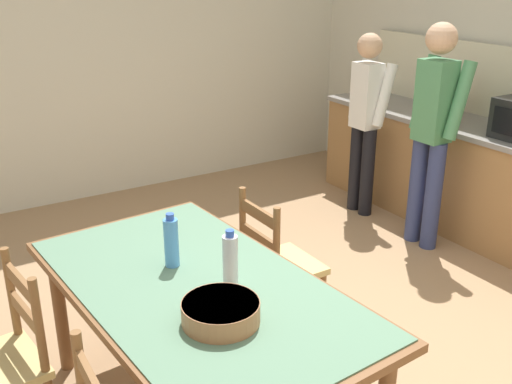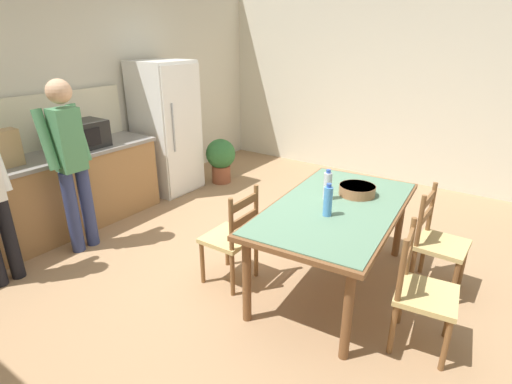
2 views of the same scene
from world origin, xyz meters
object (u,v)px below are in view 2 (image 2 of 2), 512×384
object	(u,v)px
paper_bag	(6,148)
chair_side_far_left	(232,238)
bottle_off_centre	(327,186)
serving_bowl	(357,190)
potted_plant	(221,158)
dining_table	(336,214)
bottle_near_centre	(328,201)
person_at_counter	(70,159)
chair_side_near_right	(438,243)
microwave	(82,135)
chair_side_near_left	(421,292)
refrigerator	(166,128)

from	to	relation	value
paper_bag	chair_side_far_left	bearing A→B (deg)	-71.10
paper_bag	bottle_off_centre	distance (m)	3.10
serving_bowl	potted_plant	xyz separation A→B (m)	(1.17, 2.55, -0.44)
chair_side_far_left	potted_plant	xyz separation A→B (m)	(1.96, 1.75, -0.06)
paper_bag	dining_table	xyz separation A→B (m)	(1.22, -2.94, -0.39)
bottle_near_centre	person_at_counter	size ratio (longest dim) A/B	0.16
bottle_off_centre	chair_side_near_right	size ratio (longest dim) A/B	0.30
paper_bag	chair_side_near_right	size ratio (longest dim) A/B	0.40
paper_bag	microwave	bearing A→B (deg)	0.54
bottle_off_centre	dining_table	bearing A→B (deg)	-121.67
dining_table	chair_side_far_left	distance (m)	0.92
bottle_near_centre	bottle_off_centre	size ratio (longest dim) A/B	1.00
dining_table	potted_plant	bearing A→B (deg)	59.25
chair_side_near_left	person_at_counter	distance (m)	3.34
chair_side_far_left	potted_plant	distance (m)	2.62
potted_plant	refrigerator	bearing A→B (deg)	145.86
chair_side_far_left	potted_plant	size ratio (longest dim) A/B	1.36
potted_plant	bottle_near_centre	bearing A→B (deg)	-124.23
refrigerator	microwave	world-z (taller)	refrigerator
microwave	chair_side_near_left	distance (m)	3.82
chair_side_near_left	person_at_counter	bearing A→B (deg)	92.18
microwave	potted_plant	distance (m)	2.05
refrigerator	bottle_off_centre	xyz separation A→B (m)	(-0.77, -2.80, 0.00)
refrigerator	potted_plant	size ratio (longest dim) A/B	2.68
chair_side_far_left	person_at_counter	world-z (taller)	person_at_counter
serving_bowl	person_at_counter	distance (m)	2.76
refrigerator	dining_table	bearing A→B (deg)	-106.28
dining_table	chair_side_near_left	size ratio (longest dim) A/B	2.07
paper_bag	chair_side_far_left	size ratio (longest dim) A/B	0.40
bottle_off_centre	potted_plant	distance (m)	2.80
microwave	dining_table	distance (m)	3.00
bottle_off_centre	serving_bowl	bearing A→B (deg)	-36.91
bottle_off_centre	chair_side_near_left	xyz separation A→B (m)	(-0.43, -0.95, -0.46)
bottle_off_centre	chair_side_far_left	bearing A→B (deg)	131.36
chair_side_far_left	bottle_off_centre	bearing A→B (deg)	130.80
refrigerator	microwave	bearing A→B (deg)	179.14
microwave	person_at_counter	size ratio (longest dim) A/B	0.29
chair_side_far_left	person_at_counter	size ratio (longest dim) A/B	0.52
serving_bowl	potted_plant	distance (m)	2.84
chair_side_near_left	potted_plant	distance (m)	3.79
dining_table	bottle_off_centre	distance (m)	0.26
microwave	bottle_off_centre	world-z (taller)	microwave
chair_side_near_right	person_at_counter	size ratio (longest dim) A/B	0.52
refrigerator	bottle_near_centre	size ratio (longest dim) A/B	6.63
bottle_off_centre	chair_side_near_left	size ratio (longest dim) A/B	0.30
paper_bag	bottle_near_centre	size ratio (longest dim) A/B	1.33
bottle_off_centre	person_at_counter	world-z (taller)	person_at_counter
serving_bowl	paper_bag	bearing A→B (deg)	117.23
refrigerator	serving_bowl	size ratio (longest dim) A/B	5.60
dining_table	serving_bowl	bearing A→B (deg)	-8.85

